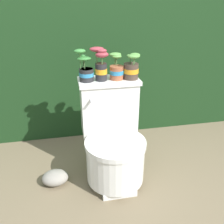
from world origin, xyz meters
TOP-DOWN VIEW (x-y plane):
  - ground_plane at (0.00, 0.00)m, footprint 12.00×12.00m
  - hedge_backdrop at (0.00, 1.09)m, footprint 4.34×0.62m
  - toilet at (0.05, 0.14)m, footprint 0.44×0.58m
  - potted_plant_left at (-0.11, 0.28)m, footprint 0.13×0.11m
  - potted_plant_midleft at (-0.01, 0.27)m, footprint 0.13×0.10m
  - potted_plant_middle at (0.11, 0.28)m, footprint 0.10×0.12m
  - potted_plant_midright at (0.21, 0.26)m, footprint 0.11×0.13m
  - garden_stone at (-0.39, 0.11)m, footprint 0.20×0.16m

SIDE VIEW (x-z plane):
  - ground_plane at x=0.00m, z-range 0.00..0.00m
  - garden_stone at x=-0.39m, z-range 0.00..0.11m
  - toilet at x=0.05m, z-range -0.05..0.69m
  - hedge_backdrop at x=0.00m, z-range 0.00..1.51m
  - potted_plant_middle at x=0.11m, z-range 0.72..0.90m
  - potted_plant_left at x=-0.11m, z-range 0.70..0.93m
  - potted_plant_midright at x=0.21m, z-range 0.72..0.91m
  - potted_plant_midleft at x=-0.01m, z-range 0.74..0.97m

